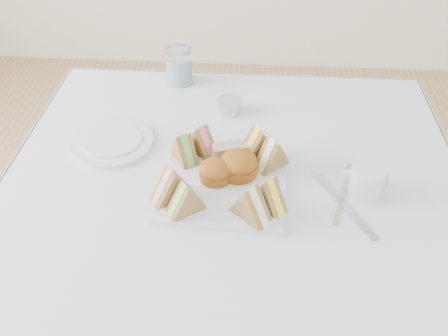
# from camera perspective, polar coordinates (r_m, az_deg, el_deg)

# --- Properties ---
(table) EXTENTS (0.90, 0.90, 0.74)m
(table) POSITION_cam_1_polar(r_m,az_deg,el_deg) (1.35, 0.73, -14.40)
(table) COLOR brown
(table) RESTS_ON floor
(tablecloth) EXTENTS (1.02, 1.02, 0.01)m
(tablecloth) POSITION_cam_1_polar(r_m,az_deg,el_deg) (1.07, 0.90, -2.56)
(tablecloth) COLOR silver
(tablecloth) RESTS_ON table
(serving_plate) EXTENTS (0.28, 0.28, 0.01)m
(serving_plate) POSITION_cam_1_polar(r_m,az_deg,el_deg) (1.08, -0.00, -1.81)
(serving_plate) COLOR silver
(serving_plate) RESTS_ON tablecloth
(sandwich_fl_a) EXTENTS (0.10, 0.08, 0.08)m
(sandwich_fl_a) POSITION_cam_1_polar(r_m,az_deg,el_deg) (1.01, -5.93, -1.75)
(sandwich_fl_a) COLOR olive
(sandwich_fl_a) RESTS_ON serving_plate
(sandwich_fl_b) EXTENTS (0.09, 0.07, 0.07)m
(sandwich_fl_b) POSITION_cam_1_polar(r_m,az_deg,el_deg) (0.99, -4.39, -3.41)
(sandwich_fl_b) COLOR olive
(sandwich_fl_b) RESTS_ON serving_plate
(sandwich_fr_a) EXTENTS (0.08, 0.08, 0.07)m
(sandwich_fr_a) POSITION_cam_1_polar(r_m,az_deg,el_deg) (1.00, 5.13, -2.85)
(sandwich_fr_a) COLOR olive
(sandwich_fr_a) RESTS_ON serving_plate
(sandwich_fr_b) EXTENTS (0.09, 0.09, 0.08)m
(sandwich_fr_b) POSITION_cam_1_polar(r_m,az_deg,el_deg) (0.97, 3.05, -3.91)
(sandwich_fr_b) COLOR olive
(sandwich_fr_b) RESTS_ON serving_plate
(sandwich_bl_a) EXTENTS (0.07, 0.09, 0.07)m
(sandwich_bl_a) POSITION_cam_1_polar(r_m,az_deg,el_deg) (1.11, -4.59, 2.35)
(sandwich_bl_a) COLOR olive
(sandwich_bl_a) RESTS_ON serving_plate
(sandwich_bl_b) EXTENTS (0.08, 0.08, 0.07)m
(sandwich_bl_b) POSITION_cam_1_polar(r_m,az_deg,el_deg) (1.13, -2.61, 3.27)
(sandwich_bl_b) COLOR olive
(sandwich_bl_b) RESTS_ON serving_plate
(sandwich_br_a) EXTENTS (0.09, 0.09, 0.07)m
(sandwich_br_a) POSITION_cam_1_polar(r_m,az_deg,el_deg) (1.09, 5.49, 1.68)
(sandwich_br_a) COLOR olive
(sandwich_br_a) RESTS_ON serving_plate
(sandwich_br_b) EXTENTS (0.10, 0.08, 0.08)m
(sandwich_br_b) POSITION_cam_1_polar(r_m,az_deg,el_deg) (1.12, 3.86, 2.94)
(sandwich_br_b) COLOR olive
(sandwich_br_b) RESTS_ON serving_plate
(scone_left) EXTENTS (0.08, 0.08, 0.05)m
(scone_left) POSITION_cam_1_polar(r_m,az_deg,el_deg) (1.06, -0.98, -0.36)
(scone_left) COLOR #9F5019
(scone_left) RESTS_ON serving_plate
(scone_right) EXTENTS (0.10, 0.10, 0.06)m
(scone_right) POSITION_cam_1_polar(r_m,az_deg,el_deg) (1.07, 1.69, 0.41)
(scone_right) COLOR #9F5019
(scone_right) RESTS_ON serving_plate
(pastry_slice) EXTENTS (0.09, 0.05, 0.04)m
(pastry_slice) POSITION_cam_1_polar(r_m,az_deg,el_deg) (1.12, 0.75, 1.84)
(pastry_slice) COLOR tan
(pastry_slice) RESTS_ON serving_plate
(side_plate) EXTENTS (0.24, 0.24, 0.01)m
(side_plate) POSITION_cam_1_polar(r_m,az_deg,el_deg) (1.23, -12.64, 2.90)
(side_plate) COLOR silver
(side_plate) RESTS_ON tablecloth
(water_glass) EXTENTS (0.09, 0.09, 0.11)m
(water_glass) POSITION_cam_1_polar(r_m,az_deg,el_deg) (1.43, -5.17, 11.65)
(water_glass) COLOR white
(water_glass) RESTS_ON tablecloth
(tea_strainer) EXTENTS (0.07, 0.07, 0.04)m
(tea_strainer) POSITION_cam_1_polar(r_m,az_deg,el_deg) (1.30, 0.68, 7.05)
(tea_strainer) COLOR silver
(tea_strainer) RESTS_ON tablecloth
(knife) EXTENTS (0.11, 0.19, 0.00)m
(knife) POSITION_cam_1_polar(r_m,az_deg,el_deg) (1.06, 13.60, -4.19)
(knife) COLOR silver
(knife) RESTS_ON tablecloth
(fork) EXTENTS (0.05, 0.17, 0.00)m
(fork) POSITION_cam_1_polar(r_m,az_deg,el_deg) (1.08, 13.29, -3.37)
(fork) COLOR silver
(fork) RESTS_ON tablecloth
(creamer_jug) EXTENTS (0.08, 0.08, 0.06)m
(creamer_jug) POSITION_cam_1_polar(r_m,az_deg,el_deg) (1.09, 15.96, -1.44)
(creamer_jug) COLOR silver
(creamer_jug) RESTS_ON tablecloth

